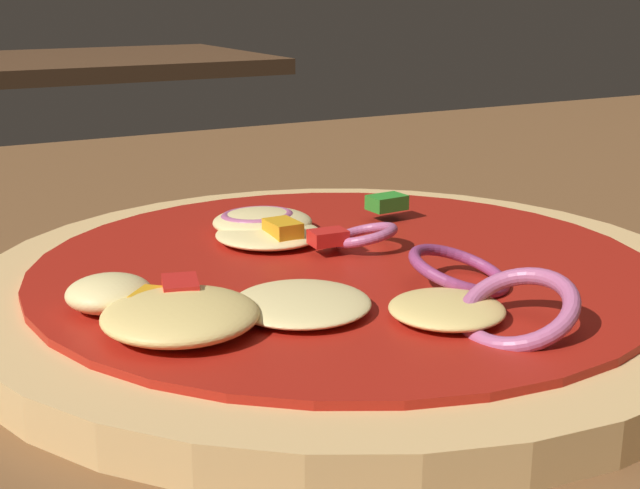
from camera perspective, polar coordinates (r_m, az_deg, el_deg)
name	(u,v)px	position (r m, az deg, el deg)	size (l,w,h in m)	color
dining_table	(441,302)	(0.41, 7.79, -3.68)	(1.28, 0.88, 0.03)	brown
pizza	(339,283)	(0.36, 1.23, -2.47)	(0.30, 0.30, 0.04)	tan
background_table	(7,67)	(1.67, -19.41, 10.68)	(0.90, 0.46, 0.03)	#4C301C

